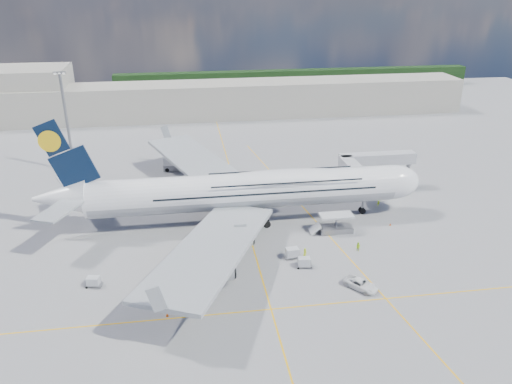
{
  "coord_description": "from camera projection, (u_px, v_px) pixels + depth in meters",
  "views": [
    {
      "loc": [
        -11.51,
        -81.11,
        46.14
      ],
      "look_at": [
        1.92,
        8.0,
        7.25
      ],
      "focal_mm": 35.0,
      "sensor_mm": 36.0,
      "label": 1
    }
  ],
  "objects": [
    {
      "name": "dolly_row_b",
      "position": [
        191.0,
        288.0,
        78.89
      ],
      "size": [
        3.02,
        1.89,
        1.8
      ],
      "rotation": [
        0.0,
        0.0,
        -0.14
      ],
      "color": "gray",
      "rests_on": "ground"
    },
    {
      "name": "crew_nose",
      "position": [
        378.0,
        202.0,
        109.08
      ],
      "size": [
        0.69,
        0.52,
        1.69
      ],
      "primitive_type": "imported",
      "rotation": [
        0.0,
        0.0,
        0.2
      ],
      "color": "#D1FF1A",
      "rests_on": "ground"
    },
    {
      "name": "dolly_nose_near",
      "position": [
        292.0,
        253.0,
        88.75
      ],
      "size": [
        3.16,
        1.9,
        1.91
      ],
      "rotation": [
        0.0,
        0.0,
        0.1
      ],
      "color": "gray",
      "rests_on": "ground"
    },
    {
      "name": "dolly_back",
      "position": [
        93.0,
        281.0,
        80.6
      ],
      "size": [
        2.9,
        1.91,
        1.69
      ],
      "rotation": [
        0.0,
        0.0,
        -0.19
      ],
      "color": "gray",
      "rests_on": "ground"
    },
    {
      "name": "crew_tug",
      "position": [
        206.0,
        280.0,
        80.73
      ],
      "size": [
        1.43,
        1.05,
        1.98
      ],
      "primitive_type": "imported",
      "rotation": [
        0.0,
        0.0,
        0.27
      ],
      "color": "#A3FF1A",
      "rests_on": "ground"
    },
    {
      "name": "crew_van",
      "position": [
        305.0,
        252.0,
        89.33
      ],
      "size": [
        0.78,
        0.92,
        1.59
      ],
      "primitive_type": "imported",
      "rotation": [
        0.0,
        0.0,
        1.98
      ],
      "color": "#D6F019",
      "rests_on": "ground"
    },
    {
      "name": "cone_wing_left_inner",
      "position": [
        203.0,
        209.0,
        107.14
      ],
      "size": [
        0.4,
        0.4,
        0.51
      ],
      "color": "#F35E0C",
      "rests_on": "ground"
    },
    {
      "name": "dolly_row_a",
      "position": [
        177.0,
        279.0,
        81.13
      ],
      "size": [
        3.37,
        2.5,
        1.91
      ],
      "rotation": [
        0.0,
        0.0,
        0.33
      ],
      "color": "gray",
      "rests_on": "ground"
    },
    {
      "name": "cone_wing_right_outer",
      "position": [
        167.0,
        315.0,
        73.67
      ],
      "size": [
        0.46,
        0.46,
        0.58
      ],
      "color": "#F35E0C",
      "rests_on": "ground"
    },
    {
      "name": "tree_line",
      "position": [
        296.0,
        79.0,
        224.48
      ],
      "size": [
        160.0,
        6.0,
        8.0
      ],
      "primitive_type": "cube",
      "color": "#193814",
      "rests_on": "ground"
    },
    {
      "name": "taxi_line_diag",
      "position": [
        311.0,
        217.0,
        104.49
      ],
      "size": [
        14.16,
        99.06,
        0.01
      ],
      "primitive_type": "cube",
      "rotation": [
        0.0,
        0.0,
        0.14
      ],
      "color": "#F7B40D",
      "rests_on": "ground"
    },
    {
      "name": "dolly_nose_far",
      "position": [
        304.0,
        262.0,
        85.97
      ],
      "size": [
        2.96,
        1.79,
        1.78
      ],
      "rotation": [
        0.0,
        0.0,
        -0.11
      ],
      "color": "gray",
      "rests_on": "ground"
    },
    {
      "name": "cone_tail",
      "position": [
        87.0,
        215.0,
        104.62
      ],
      "size": [
        0.48,
        0.48,
        0.62
      ],
      "color": "#F35E0C",
      "rests_on": "ground"
    },
    {
      "name": "dolly_row_c",
      "position": [
        187.0,
        257.0,
        88.65
      ],
      "size": [
        3.02,
        1.86,
        0.42
      ],
      "rotation": [
        0.0,
        0.0,
        0.12
      ],
      "color": "gray",
      "rests_on": "ground"
    },
    {
      "name": "cone_wing_left_outer",
      "position": [
        199.0,
        179.0,
        123.19
      ],
      "size": [
        0.42,
        0.42,
        0.54
      ],
      "color": "#F35E0C",
      "rests_on": "ground"
    },
    {
      "name": "jet_bridge",
      "position": [
        368.0,
        164.0,
        113.86
      ],
      "size": [
        18.8,
        12.1,
        8.5
      ],
      "color": "#B7B7BC",
      "rests_on": "ground"
    },
    {
      "name": "taxi_line_main",
      "position": [
        252.0,
        245.0,
        93.49
      ],
      "size": [
        0.25,
        220.0,
        0.01
      ],
      "primitive_type": "cube",
      "color": "#F7B40D",
      "rests_on": "ground"
    },
    {
      "name": "crew_wing",
      "position": [
        208.0,
        280.0,
        81.18
      ],
      "size": [
        0.64,
        1.05,
        1.66
      ],
      "primitive_type": "imported",
      "rotation": [
        0.0,
        0.0,
        1.83
      ],
      "color": "#A1FF1A",
      "rests_on": "ground"
    },
    {
      "name": "airliner",
      "position": [
        246.0,
        190.0,
        99.89
      ],
      "size": [
        77.26,
        79.15,
        23.71
      ],
      "color": "white",
      "rests_on": "ground"
    },
    {
      "name": "cone_nose",
      "position": [
        390.0,
        224.0,
        100.68
      ],
      "size": [
        0.39,
        0.39,
        0.49
      ],
      "color": "#F35E0C",
      "rests_on": "ground"
    },
    {
      "name": "crew_loader",
      "position": [
        358.0,
        247.0,
        90.95
      ],
      "size": [
        1.08,
        1.09,
        1.78
      ],
      "primitive_type": "imported",
      "rotation": [
        0.0,
        0.0,
        -0.81
      ],
      "color": "#BFF81A",
      "rests_on": "ground"
    },
    {
      "name": "hangar",
      "position": [
        9.0,
        95.0,
        171.14
      ],
      "size": [
        40.0,
        22.0,
        18.0
      ],
      "primitive_type": "cube",
      "color": "#B2AD9E",
      "rests_on": "ground"
    },
    {
      "name": "ground",
      "position": [
        252.0,
        245.0,
        93.49
      ],
      "size": [
        300.0,
        300.0,
        0.0
      ],
      "primitive_type": "plane",
      "color": "gray",
      "rests_on": "ground"
    },
    {
      "name": "cone_wing_right_inner",
      "position": [
        173.0,
        255.0,
        89.61
      ],
      "size": [
        0.49,
        0.49,
        0.62
      ],
      "color": "#F35E0C",
      "rests_on": "ground"
    },
    {
      "name": "service_van",
      "position": [
        361.0,
        284.0,
        80.05
      ],
      "size": [
        5.56,
        6.0,
        1.56
      ],
      "primitive_type": "imported",
      "rotation": [
        0.0,
        0.0,
        0.68
      ],
      "color": "white",
      "rests_on": "ground"
    },
    {
      "name": "baggage_tug",
      "position": [
        186.0,
        260.0,
        86.77
      ],
      "size": [
        3.21,
        2.03,
        1.85
      ],
      "rotation": [
        0.0,
        0.0,
        -0.24
      ],
      "color": "white",
      "rests_on": "ground"
    },
    {
      "name": "catering_truck_inner",
      "position": [
        174.0,
        192.0,
        111.48
      ],
      "size": [
        7.77,
        4.82,
        4.31
      ],
      "rotation": [
        0.0,
        0.0,
        -0.35
      ],
      "color": "gray",
      "rests_on": "ground"
    },
    {
      "name": "light_mast",
      "position": [
        67.0,
        122.0,
        123.64
      ],
      "size": [
        3.0,
        0.7,
        25.5
      ],
      "color": "gray",
      "rests_on": "ground"
    },
    {
      "name": "taxi_line_cross",
      "position": [
        271.0,
        309.0,
        75.34
      ],
      "size": [
        120.0,
        0.25,
        0.01
      ],
      "primitive_type": "cube",
      "color": "#F7B40D",
      "rests_on": "ground"
    },
    {
      "name": "cargo_loader",
      "position": [
        335.0,
        226.0,
        97.93
      ],
      "size": [
        8.53,
        3.2,
        3.67
      ],
      "color": "silver",
      "rests_on": "ground"
    },
    {
      "name": "catering_truck_outer",
      "position": [
        175.0,
        164.0,
        128.87
      ],
      "size": [
        6.34,
        2.73,
        3.71
      ],
      "rotation": [
        0.0,
        0.0,
        -0.08
      ],
      "color": "gray",
      "rests_on": "ground"
    },
    {
      "name": "terminal",
      "position": [
        214.0,
        100.0,
        177.37
      ],
      "size": [
        180.0,
        16.0,
        12.0
      ],
      "primitive_type": "cube",
      "color": "#B2AD9E",
      "rests_on": "ground"
    }
  ]
}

